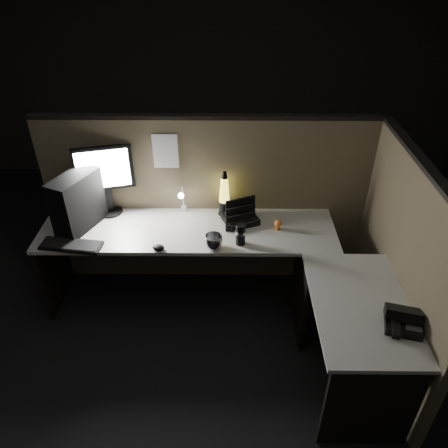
{
  "coord_description": "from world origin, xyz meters",
  "views": [
    {
      "loc": [
        0.16,
        -2.18,
        2.69
      ],
      "look_at": [
        0.13,
        0.35,
        0.95
      ],
      "focal_mm": 35.0,
      "sensor_mm": 36.0,
      "label": 1
    }
  ],
  "objects_px": {
    "monitor": "(105,174)",
    "keyboard": "(71,245)",
    "lava_lamp": "(224,197)",
    "pc_tower": "(78,202)",
    "desk_phone": "(403,320)"
  },
  "relations": [
    {
      "from": "monitor",
      "to": "keyboard",
      "type": "height_order",
      "value": "monitor"
    },
    {
      "from": "monitor",
      "to": "keyboard",
      "type": "xyz_separation_m",
      "value": [
        -0.19,
        -0.48,
        -0.34
      ]
    },
    {
      "from": "keyboard",
      "to": "pc_tower",
      "type": "bearing_deg",
      "value": 95.89
    },
    {
      "from": "monitor",
      "to": "lava_lamp",
      "type": "distance_m",
      "value": 0.96
    },
    {
      "from": "keyboard",
      "to": "lava_lamp",
      "type": "height_order",
      "value": "lava_lamp"
    },
    {
      "from": "desk_phone",
      "to": "pc_tower",
      "type": "bearing_deg",
      "value": 169.88
    },
    {
      "from": "monitor",
      "to": "lava_lamp",
      "type": "height_order",
      "value": "monitor"
    },
    {
      "from": "pc_tower",
      "to": "desk_phone",
      "type": "xyz_separation_m",
      "value": [
        2.17,
        -1.02,
        -0.17
      ]
    },
    {
      "from": "pc_tower",
      "to": "desk_phone",
      "type": "bearing_deg",
      "value": -1.25
    },
    {
      "from": "pc_tower",
      "to": "lava_lamp",
      "type": "height_order",
      "value": "pc_tower"
    },
    {
      "from": "monitor",
      "to": "desk_phone",
      "type": "xyz_separation_m",
      "value": [
        1.99,
        -1.23,
        -0.3
      ]
    },
    {
      "from": "lava_lamp",
      "to": "desk_phone",
      "type": "height_order",
      "value": "lava_lamp"
    },
    {
      "from": "keyboard",
      "to": "lava_lamp",
      "type": "relative_size",
      "value": 1.16
    },
    {
      "from": "keyboard",
      "to": "lava_lamp",
      "type": "xyz_separation_m",
      "value": [
        1.12,
        0.46,
        0.15
      ]
    },
    {
      "from": "lava_lamp",
      "to": "desk_phone",
      "type": "distance_m",
      "value": 1.61
    }
  ]
}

